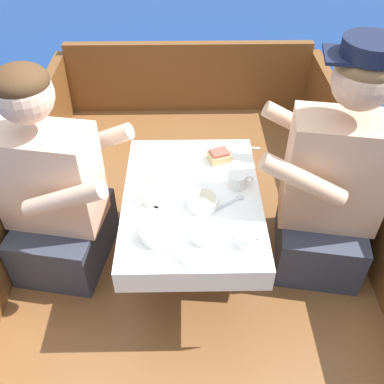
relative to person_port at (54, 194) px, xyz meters
The scene contains 20 objects.
ground_plane 0.93m from the person_port, 13.47° to the right, with size 60.00×60.00×0.00m, color navy.
boat_deck 0.81m from the person_port, 13.47° to the right, with size 1.73×3.02×0.32m, color brown.
bow_coaming 1.47m from the person_port, 66.68° to the left, with size 1.61×0.06×0.48m, color brown.
cockpit_table 0.58m from the person_port, ahead, with size 0.56×0.78×0.43m.
person_port is the anchor object (origin of this frame).
person_starboard 1.16m from the person_port, ahead, with size 0.57×0.51×1.06m.
plate_sandwich 0.72m from the person_port, 12.80° to the left, with size 0.18×0.18×0.01m.
plate_bread 0.49m from the person_port, 10.85° to the left, with size 0.20×0.20×0.01m.
sandwich 0.72m from the person_port, 12.80° to the left, with size 0.11×0.10×0.05m.
bowl_port_near 0.63m from the person_port, 10.81° to the right, with size 0.13×0.13×0.04m.
bowl_starboard_near 0.68m from the person_port, 24.39° to the right, with size 0.11×0.11×0.04m.
bowl_center_far 0.53m from the person_port, 32.16° to the right, with size 0.12×0.12×0.04m.
coffee_cup_port 0.43m from the person_port, 12.74° to the right, with size 0.10×0.07×0.06m.
coffee_cup_starboard 0.83m from the person_port, 22.34° to the right, with size 0.10×0.08×0.05m.
coffee_cup_center 0.77m from the person_port, ahead, with size 0.11×0.08×0.06m.
utensil_spoon_port 0.47m from the person_port, 31.83° to the left, with size 0.17×0.07×0.01m.
utensil_spoon_center 0.74m from the person_port, ahead, with size 0.15×0.11×0.01m.
utensil_fork_starboard 0.50m from the person_port, 17.84° to the right, with size 0.16×0.10×0.00m.
utensil_knife_starboard 0.63m from the person_port, 35.97° to the right, with size 0.13×0.13×0.00m.
utensil_spoon_starboard 0.83m from the person_port, 19.03° to the left, with size 0.17×0.05×0.01m.
Camera 1 is at (-0.02, -1.19, 1.92)m, focal length 40.00 mm.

